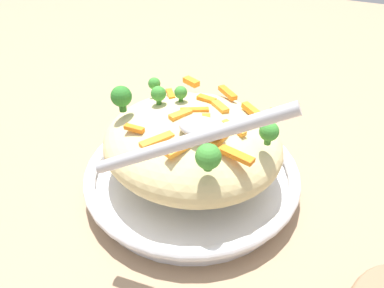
# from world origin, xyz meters

# --- Properties ---
(ground_plane) EXTENTS (2.40, 2.40, 0.00)m
(ground_plane) POSITION_xyz_m (0.00, 0.00, 0.00)
(ground_plane) COLOR #9E7F60
(serving_bowl) EXTENTS (0.30, 0.30, 0.04)m
(serving_bowl) POSITION_xyz_m (0.00, 0.00, 0.02)
(serving_bowl) COLOR silver
(serving_bowl) RESTS_ON ground_plane
(pasta_mound) EXTENTS (0.24, 0.22, 0.09)m
(pasta_mound) POSITION_xyz_m (0.00, 0.00, 0.07)
(pasta_mound) COLOR #DBC689
(pasta_mound) RESTS_ON serving_bowl
(carrot_piece_0) EXTENTS (0.03, 0.03, 0.01)m
(carrot_piece_0) POSITION_xyz_m (0.00, -0.01, 0.12)
(carrot_piece_0) COLOR orange
(carrot_piece_0) RESTS_ON pasta_mound
(carrot_piece_1) EXTENTS (0.02, 0.03, 0.01)m
(carrot_piece_1) POSITION_xyz_m (0.05, -0.04, 0.11)
(carrot_piece_1) COLOR orange
(carrot_piece_1) RESTS_ON pasta_mound
(carrot_piece_2) EXTENTS (0.03, 0.01, 0.01)m
(carrot_piece_2) POSITION_xyz_m (-0.00, -0.04, 0.12)
(carrot_piece_2) COLOR orange
(carrot_piece_2) RESTS_ON pasta_mound
(carrot_piece_3) EXTENTS (0.01, 0.04, 0.01)m
(carrot_piece_3) POSITION_xyz_m (-0.05, 0.03, 0.12)
(carrot_piece_3) COLOR orange
(carrot_piece_3) RESTS_ON pasta_mound
(carrot_piece_4) EXTENTS (0.03, 0.04, 0.01)m
(carrot_piece_4) POSITION_xyz_m (-0.03, 0.02, 0.12)
(carrot_piece_4) COLOR orange
(carrot_piece_4) RESTS_ON pasta_mound
(carrot_piece_5) EXTENTS (0.02, 0.03, 0.01)m
(carrot_piece_5) POSITION_xyz_m (0.01, 0.01, 0.12)
(carrot_piece_5) COLOR orange
(carrot_piece_5) RESTS_ON pasta_mound
(carrot_piece_6) EXTENTS (0.03, 0.02, 0.01)m
(carrot_piece_6) POSITION_xyz_m (0.05, -0.08, 0.12)
(carrot_piece_6) COLOR orange
(carrot_piece_6) RESTS_ON pasta_mound
(carrot_piece_7) EXTENTS (0.04, 0.02, 0.01)m
(carrot_piece_7) POSITION_xyz_m (-0.06, -0.00, 0.12)
(carrot_piece_7) COLOR orange
(carrot_piece_7) RESTS_ON pasta_mound
(carrot_piece_8) EXTENTS (0.01, 0.03, 0.01)m
(carrot_piece_8) POSITION_xyz_m (-0.09, -0.04, 0.12)
(carrot_piece_8) COLOR orange
(carrot_piece_8) RESTS_ON pasta_mound
(carrot_piece_9) EXTENTS (0.03, 0.02, 0.01)m
(carrot_piece_9) POSITION_xyz_m (-0.02, -0.03, 0.12)
(carrot_piece_9) COLOR orange
(carrot_piece_9) RESTS_ON pasta_mound
(carrot_piece_10) EXTENTS (0.04, 0.02, 0.01)m
(carrot_piece_10) POSITION_xyz_m (-0.08, 0.05, 0.11)
(carrot_piece_10) COLOR orange
(carrot_piece_10) RESTS_ON pasta_mound
(carrot_piece_11) EXTENTS (0.02, 0.03, 0.01)m
(carrot_piece_11) POSITION_xyz_m (-0.02, 0.07, 0.11)
(carrot_piece_11) COLOR orange
(carrot_piece_11) RESTS_ON pasta_mound
(carrot_piece_12) EXTENTS (0.04, 0.03, 0.01)m
(carrot_piece_12) POSITION_xyz_m (-0.07, -0.05, 0.12)
(carrot_piece_12) COLOR orange
(carrot_piece_12) RESTS_ON pasta_mound
(carrot_piece_13) EXTENTS (0.04, 0.03, 0.01)m
(carrot_piece_13) POSITION_xyz_m (-0.01, -0.08, 0.12)
(carrot_piece_13) COLOR orange
(carrot_piece_13) RESTS_ON pasta_mound
(carrot_piece_14) EXTENTS (0.03, 0.01, 0.01)m
(carrot_piece_14) POSITION_xyz_m (0.05, 0.06, 0.11)
(carrot_piece_14) COLOR orange
(carrot_piece_14) RESTS_ON pasta_mound
(carrot_piece_15) EXTENTS (0.03, 0.04, 0.01)m
(carrot_piece_15) POSITION_xyz_m (0.01, 0.06, 0.11)
(carrot_piece_15) COLOR orange
(carrot_piece_15) RESTS_ON pasta_mound
(broccoli_floret_0) EXTENTS (0.02, 0.02, 0.02)m
(broccoli_floret_0) POSITION_xyz_m (0.03, -0.02, 0.13)
(broccoli_floret_0) COLOR #377928
(broccoli_floret_0) RESTS_ON pasta_mound
(broccoli_floret_1) EXTENTS (0.03, 0.03, 0.03)m
(broccoli_floret_1) POSITION_xyz_m (-0.06, 0.08, 0.13)
(broccoli_floret_1) COLOR #377928
(broccoli_floret_1) RESTS_ON pasta_mound
(broccoli_floret_2) EXTENTS (0.03, 0.03, 0.03)m
(broccoli_floret_2) POSITION_xyz_m (0.09, 0.03, 0.13)
(broccoli_floret_2) COLOR #296820
(broccoli_floret_2) RESTS_ON pasta_mound
(broccoli_floret_3) EXTENTS (0.02, 0.02, 0.03)m
(broccoli_floret_3) POSITION_xyz_m (0.05, -0.01, 0.13)
(broccoli_floret_3) COLOR #377928
(broccoli_floret_3) RESTS_ON pasta_mound
(broccoli_floret_4) EXTENTS (0.02, 0.02, 0.02)m
(broccoli_floret_4) POSITION_xyz_m (-0.03, 0.04, 0.13)
(broccoli_floret_4) COLOR #377928
(broccoli_floret_4) RESTS_ON pasta_mound
(broccoli_floret_5) EXTENTS (0.02, 0.02, 0.03)m
(broccoli_floret_5) POSITION_xyz_m (-0.10, 0.01, 0.13)
(broccoli_floret_5) COLOR #377928
(broccoli_floret_5) RESTS_ON pasta_mound
(broccoli_floret_6) EXTENTS (0.02, 0.02, 0.02)m
(broccoli_floret_6) POSITION_xyz_m (0.08, -0.04, 0.12)
(broccoli_floret_6) COLOR #377928
(broccoli_floret_6) RESTS_ON pasta_mound
(serving_spoon) EXTENTS (0.17, 0.14, 0.10)m
(serving_spoon) POSITION_xyz_m (-0.04, 0.07, 0.14)
(serving_spoon) COLOR #B7B7BC
(serving_spoon) RESTS_ON pasta_mound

